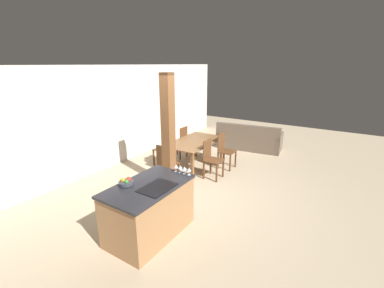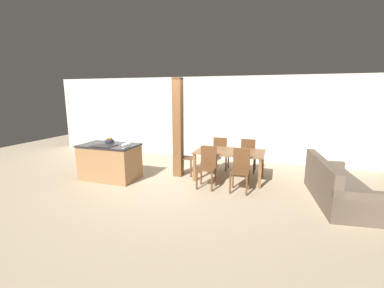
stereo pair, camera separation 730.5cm
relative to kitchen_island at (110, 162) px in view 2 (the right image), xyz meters
The scene contains 16 objects.
ground_plane 1.55m from the kitchen_island, 11.14° to the left, with size 16.00×16.00×0.00m, color tan.
wall_back 3.41m from the kitchen_island, 63.87° to the left, with size 11.20×0.08×2.70m.
kitchen_island is the anchor object (origin of this frame).
fruit_bowl 0.60m from the kitchen_island, 123.20° to the left, with size 0.23×0.23×0.11m.
wine_glass_near 0.92m from the kitchen_island, 28.72° to the right, with size 0.08×0.08×0.13m.
wine_glass_middle 0.89m from the kitchen_island, 22.19° to the right, with size 0.08×0.08×0.13m.
wine_glass_far 0.87m from the kitchen_island, 14.99° to the right, with size 0.08×0.08×0.13m.
wine_glass_end 0.85m from the kitchen_island, ahead, with size 0.08×0.08×0.13m.
dining_table 3.06m from the kitchen_island, 18.19° to the left, with size 1.71×1.01×0.73m.
dining_chair_near_left 2.52m from the kitchen_island, ahead, with size 0.40×0.40×0.96m.
dining_chair_near_right 3.29m from the kitchen_island, ahead, with size 0.40×0.40×0.96m.
dining_chair_far_left 3.02m from the kitchen_island, 33.78° to the left, with size 0.40×0.40×0.96m.
dining_chair_far_right 3.69m from the kitchen_island, 27.11° to the left, with size 0.40×0.40×0.96m.
dining_chair_head_end 1.92m from the kitchen_island, 29.73° to the left, with size 0.40×0.40×0.96m.
couch 5.21m from the kitchen_island, ahead, with size 1.06×2.14×0.86m.
timber_post 1.94m from the kitchen_island, 26.81° to the left, with size 0.23×0.23×2.56m.
Camera 2 is at (2.57, -5.62, 2.18)m, focal length 24.00 mm.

